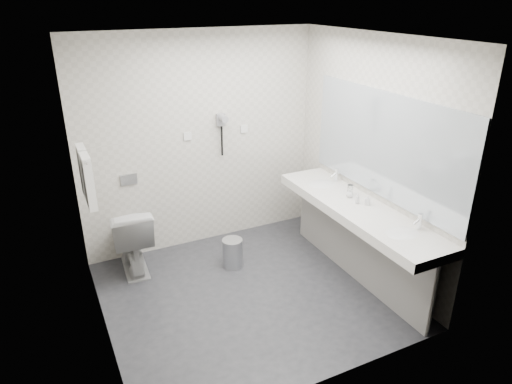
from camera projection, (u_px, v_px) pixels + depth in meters
floor at (249, 294)px, 4.74m from camera, size 2.80×2.80×0.00m
ceiling at (248, 38)px, 3.76m from camera, size 2.80×2.80×0.00m
wall_back at (200, 143)px, 5.32m from camera, size 2.80×0.00×2.80m
wall_front at (329, 244)px, 3.18m from camera, size 2.80×0.00×2.80m
wall_left at (89, 210)px, 3.68m from camera, size 0.00×2.60×2.60m
wall_right at (370, 159)px, 4.82m from camera, size 0.00×2.60×2.60m
vanity_counter at (357, 210)px, 4.72m from camera, size 0.55×2.20×0.10m
vanity_panel at (355, 246)px, 4.90m from camera, size 0.03×2.15×0.75m
vanity_post_near at (432, 299)px, 4.05m from camera, size 0.06×0.06×0.75m
vanity_post_far at (306, 208)px, 5.77m from camera, size 0.06×0.06×0.75m
mirror at (384, 146)px, 4.57m from camera, size 0.02×2.20×1.05m
basin_near at (402, 235)px, 4.17m from camera, size 0.40×0.31×0.05m
basin_far at (322, 185)px, 5.24m from camera, size 0.40×0.31×0.05m
faucet_near at (420, 221)px, 4.21m from camera, size 0.04×0.04×0.15m
faucet_far at (337, 175)px, 5.28m from camera, size 0.04×0.04×0.15m
soap_bottle_a at (368, 200)px, 4.70m from camera, size 0.07×0.07×0.11m
soap_bottle_b at (350, 193)px, 4.87m from camera, size 0.09×0.09×0.09m
soap_bottle_c at (357, 198)px, 4.72m from camera, size 0.06×0.06×0.12m
glass_left at (350, 190)px, 4.93m from camera, size 0.06×0.06×0.11m
toilet at (131, 237)px, 5.05m from camera, size 0.48×0.78×0.77m
flush_plate at (129, 180)px, 5.08m from camera, size 0.18×0.02×0.12m
pedal_bin at (233, 253)px, 5.17m from camera, size 0.29×0.29×0.32m
bin_lid at (232, 240)px, 5.11m from camera, size 0.23×0.23×0.02m
towel_rail at (81, 153)px, 4.04m from camera, size 0.02×0.62×0.02m
towel_near at (89, 182)px, 4.01m from camera, size 0.07×0.24×0.48m
towel_far at (84, 171)px, 4.25m from camera, size 0.07×0.24×0.48m
dryer_cradle at (221, 120)px, 5.30m from camera, size 0.10×0.04×0.14m
dryer_barrel at (223, 118)px, 5.23m from camera, size 0.08×0.14×0.08m
dryer_cord at (222, 141)px, 5.39m from camera, size 0.02×0.02×0.35m
switch_plate_a at (188, 136)px, 5.21m from camera, size 0.09×0.02×0.09m
switch_plate_b at (244, 129)px, 5.49m from camera, size 0.09×0.02×0.09m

